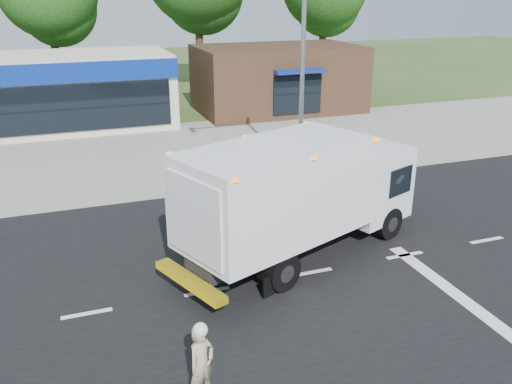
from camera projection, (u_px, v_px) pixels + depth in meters
ground at (312, 273)px, 14.98m from camera, size 120.00×120.00×0.00m
road_asphalt at (312, 273)px, 14.98m from camera, size 60.00×14.00×0.02m
sidewalk at (226, 178)px, 22.18m from camera, size 60.00×2.40×0.12m
parking_apron at (193, 143)px, 27.30m from camera, size 60.00×9.00×0.02m
lane_markings at (381, 287)px, 14.22m from camera, size 55.20×7.00×0.01m
ems_box_truck at (299, 191)px, 15.20m from camera, size 8.34×5.22×3.54m
emergency_worker at (202, 362)px, 10.13m from camera, size 0.69×0.61×1.69m
retail_strip_mall at (1, 94)px, 28.96m from camera, size 18.00×6.20×4.00m
brown_storefront at (278, 79)px, 34.06m from camera, size 10.00×6.70×4.00m
traffic_signal_pole at (287, 56)px, 20.66m from camera, size 3.51×0.25×8.00m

